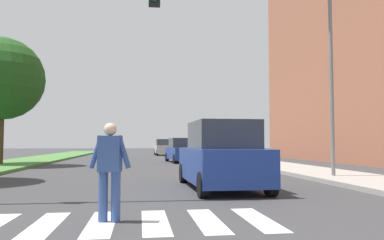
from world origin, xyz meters
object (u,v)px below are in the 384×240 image
suv_crossing (221,157)px  sedan_midblock (182,151)px  street_lamp_right (329,56)px  sedan_distant (163,148)px  pedestrian_performer (110,167)px  tree_far (2,79)px

suv_crossing → sedan_midblock: suv_crossing is taller
street_lamp_right → sedan_distant: street_lamp_right is taller
street_lamp_right → pedestrian_performer: bearing=-138.1°
pedestrian_performer → suv_crossing: bearing=57.0°
suv_crossing → sedan_midblock: 15.69m
street_lamp_right → tree_far: bearing=145.7°
street_lamp_right → sedan_midblock: 14.52m
street_lamp_right → pedestrian_performer: 10.70m
pedestrian_performer → sedan_midblock: bearing=80.3°
pedestrian_performer → sedan_midblock: size_ratio=0.38×
pedestrian_performer → suv_crossing: suv_crossing is taller
street_lamp_right → sedan_midblock: (-4.05, 13.41, -3.81)m
sedan_midblock → street_lamp_right: bearing=-73.2°
street_lamp_right → suv_crossing: (-4.59, -2.27, -3.66)m
suv_crossing → sedan_distant: 31.64m
tree_far → suv_crossing: bearing=-50.2°
sedan_distant → sedan_midblock: bearing=-88.7°
sedan_midblock → sedan_distant: 15.96m
tree_far → street_lamp_right: size_ratio=0.98×
suv_crossing → sedan_distant: bearing=89.7°
street_lamp_right → pedestrian_performer: street_lamp_right is taller
suv_crossing → sedan_midblock: bearing=88.0°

